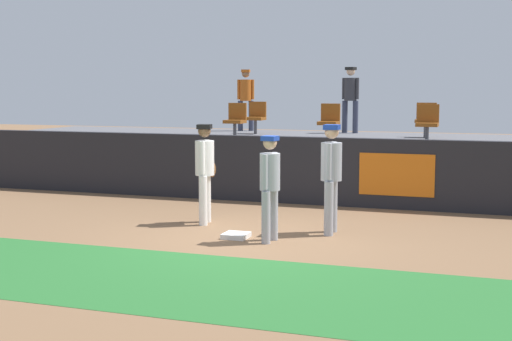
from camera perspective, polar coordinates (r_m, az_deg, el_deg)
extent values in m
plane|color=brown|center=(11.31, -0.63, -5.72)|extent=(60.00, 60.00, 0.00)
cube|color=#26662B|center=(9.05, -6.07, -8.88)|extent=(18.00, 2.80, 0.01)
cube|color=white|center=(11.51, -1.63, -5.30)|extent=(0.40, 0.40, 0.08)
cylinder|color=white|center=(12.84, -4.01, -2.24)|extent=(0.15, 0.15, 0.88)
cylinder|color=white|center=(12.53, -4.31, -2.47)|extent=(0.15, 0.15, 0.88)
cylinder|color=white|center=(12.59, -4.19, 1.02)|extent=(0.40, 0.40, 0.62)
sphere|color=brown|center=(12.56, -4.21, 3.23)|extent=(0.23, 0.23, 0.23)
cube|color=black|center=(12.55, -4.21, 3.57)|extent=(0.28, 0.28, 0.08)
cylinder|color=white|center=(12.79, -4.00, 1.20)|extent=(0.09, 0.09, 0.58)
cylinder|color=white|center=(12.39, -4.39, 1.02)|extent=(0.09, 0.09, 0.58)
ellipsoid|color=brown|center=(12.80, -3.55, 0.08)|extent=(0.16, 0.22, 0.28)
cylinder|color=#9EA3AD|center=(11.99, 6.25, -2.85)|extent=(0.15, 0.15, 0.90)
cylinder|color=#9EA3AD|center=(11.68, 5.92, -3.11)|extent=(0.15, 0.15, 0.90)
cylinder|color=#9EA3AD|center=(11.73, 6.13, 0.72)|extent=(0.35, 0.35, 0.64)
sphere|color=tan|center=(11.69, 6.16, 3.15)|extent=(0.24, 0.24, 0.24)
cube|color=#193899|center=(11.69, 6.17, 3.52)|extent=(0.25, 0.25, 0.08)
cylinder|color=#9EA3AD|center=(11.94, 6.35, 0.92)|extent=(0.09, 0.09, 0.59)
cylinder|color=#9EA3AD|center=(11.52, 5.92, 0.72)|extent=(0.09, 0.09, 0.59)
cylinder|color=#9EA3AD|center=(11.30, 1.44, -3.58)|extent=(0.14, 0.14, 0.83)
cylinder|color=#9EA3AD|center=(11.03, 0.81, -3.84)|extent=(0.14, 0.14, 0.83)
cylinder|color=#9EA3AD|center=(11.06, 1.14, -0.10)|extent=(0.35, 0.35, 0.58)
sphere|color=tan|center=(11.01, 1.14, 2.26)|extent=(0.22, 0.22, 0.22)
cube|color=#193899|center=(11.01, 1.14, 2.63)|extent=(0.25, 0.25, 0.08)
cylinder|color=#9EA3AD|center=(11.23, 1.54, 0.10)|extent=(0.08, 0.08, 0.55)
cylinder|color=#9EA3AD|center=(10.88, 0.72, -0.11)|extent=(0.08, 0.08, 0.55)
cube|color=black|center=(14.82, 4.37, -0.01)|extent=(18.00, 0.24, 1.42)
cube|color=orange|center=(14.35, 11.33, -0.34)|extent=(1.50, 0.02, 0.85)
cube|color=#59595E|center=(17.32, 6.53, 0.64)|extent=(18.00, 4.80, 1.25)
cylinder|color=#4C4C51|center=(16.07, 5.90, 3.14)|extent=(0.08, 0.08, 0.40)
cube|color=#8C4714|center=(16.06, 5.91, 3.85)|extent=(0.44, 0.44, 0.08)
cube|color=#8C4714|center=(16.23, 6.07, 4.72)|extent=(0.44, 0.06, 0.40)
cylinder|color=#4C4C51|center=(15.72, 13.70, 2.91)|extent=(0.08, 0.08, 0.40)
cube|color=#8C4714|center=(15.70, 13.72, 3.63)|extent=(0.46, 0.44, 0.08)
cube|color=#8C4714|center=(15.88, 13.81, 4.53)|extent=(0.46, 0.06, 0.40)
cylinder|color=#4C4C51|center=(17.52, 13.58, 3.27)|extent=(0.08, 0.08, 0.40)
cube|color=#8C4714|center=(17.51, 13.60, 3.93)|extent=(0.48, 0.44, 0.08)
cube|color=#8C4714|center=(17.69, 13.68, 4.73)|extent=(0.48, 0.06, 0.40)
cylinder|color=#4C4C51|center=(18.46, -0.05, 3.62)|extent=(0.08, 0.08, 0.40)
cube|color=#8C4714|center=(18.45, -0.05, 4.24)|extent=(0.46, 0.44, 0.08)
cube|color=#8C4714|center=(18.62, 0.15, 5.00)|extent=(0.46, 0.06, 0.40)
cylinder|color=#4C4C51|center=(16.73, -1.73, 3.30)|extent=(0.08, 0.08, 0.40)
cube|color=#8C4714|center=(16.72, -1.73, 3.99)|extent=(0.45, 0.44, 0.08)
cube|color=#8C4714|center=(16.89, -1.51, 4.83)|extent=(0.45, 0.06, 0.40)
cylinder|color=#33384C|center=(18.91, 8.07, 4.32)|extent=(0.15, 0.15, 0.86)
cylinder|color=#33384C|center=(19.05, 7.22, 4.35)|extent=(0.15, 0.15, 0.86)
cylinder|color=#333338|center=(18.96, 7.67, 6.55)|extent=(0.41, 0.41, 0.61)
sphere|color=beige|center=(18.97, 7.70, 7.98)|extent=(0.22, 0.22, 0.22)
cube|color=black|center=(18.97, 7.70, 8.20)|extent=(0.29, 0.29, 0.08)
cylinder|color=#333338|center=(18.88, 8.23, 6.60)|extent=(0.09, 0.09, 0.57)
cylinder|color=#333338|center=(19.05, 7.13, 6.61)|extent=(0.09, 0.09, 0.57)
cylinder|color=#33384C|center=(19.81, -0.40, 4.46)|extent=(0.14, 0.14, 0.84)
cylinder|color=#33384C|center=(19.85, -1.28, 4.46)|extent=(0.14, 0.14, 0.84)
cylinder|color=#BF5919|center=(19.81, -0.84, 6.53)|extent=(0.39, 0.39, 0.59)
sphere|color=#8C6647|center=(19.82, -0.84, 7.87)|extent=(0.22, 0.22, 0.22)
cube|color=#BF5919|center=(19.82, -0.84, 8.08)|extent=(0.28, 0.28, 0.08)
cylinder|color=#BF5919|center=(19.79, -0.27, 6.59)|extent=(0.09, 0.09, 0.55)
cylinder|color=#BF5919|center=(19.84, -1.41, 6.59)|extent=(0.09, 0.09, 0.55)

